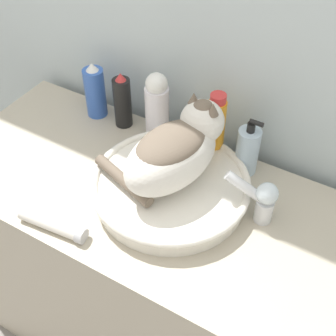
{
  "coord_description": "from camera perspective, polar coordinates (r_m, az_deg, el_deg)",
  "views": [
    {
      "loc": [
        0.45,
        -0.42,
        1.69
      ],
      "look_at": [
        0.05,
        0.26,
        0.92
      ],
      "focal_mm": 50.0,
      "sensor_mm": 36.0,
      "label": 1
    }
  ],
  "objects": [
    {
      "name": "vanity_counter",
      "position": [
        1.52,
        -1.95,
        -13.48
      ],
      "size": [
        1.14,
        0.51,
        0.81
      ],
      "color": "#B2A893",
      "rests_on": "ground_plane"
    },
    {
      "name": "cream_tube",
      "position": [
        1.13,
        -13.79,
        -6.74
      ],
      "size": [
        0.18,
        0.05,
        0.04
      ],
      "rotation": [
        0.0,
        0.0,
        0.1
      ],
      "color": "silver",
      "rests_on": "vanity_counter"
    },
    {
      "name": "lotion_bottle_white",
      "position": [
        1.29,
        -1.35,
        7.43
      ],
      "size": [
        0.07,
        0.07,
        0.21
      ],
      "color": "silver",
      "rests_on": "vanity_counter"
    },
    {
      "name": "sink_basin",
      "position": [
        1.16,
        0.34,
        -2.28
      ],
      "size": [
        0.4,
        0.4,
        0.06
      ],
      "color": "white",
      "rests_on": "vanity_counter"
    },
    {
      "name": "cat",
      "position": [
        1.09,
        0.91,
        2.29
      ],
      "size": [
        0.3,
        0.3,
        0.19
      ],
      "rotation": [
        0.0,
        0.0,
        1.32
      ],
      "color": "silver",
      "rests_on": "sink_basin"
    },
    {
      "name": "shampoo_bottle_tall",
      "position": [
        1.22,
        5.81,
        4.76
      ],
      "size": [
        0.05,
        0.05,
        0.21
      ],
      "color": "orange",
      "rests_on": "vanity_counter"
    },
    {
      "name": "spray_bottle_trigger",
      "position": [
        1.4,
        -8.88,
        9.2
      ],
      "size": [
        0.06,
        0.06,
        0.17
      ],
      "color": "#335BB7",
      "rests_on": "vanity_counter"
    },
    {
      "name": "faucet",
      "position": [
        1.11,
        11.38,
        -3.7
      ],
      "size": [
        0.13,
        0.06,
        0.13
      ],
      "rotation": [
        0.0,
        0.0,
        -2.95
      ],
      "color": "silver",
      "rests_on": "vanity_counter"
    },
    {
      "name": "soap_pump_bottle",
      "position": [
        1.22,
        9.66,
        2.12
      ],
      "size": [
        0.06,
        0.06,
        0.17
      ],
      "color": "silver",
      "rests_on": "vanity_counter"
    },
    {
      "name": "hairspray_can_black",
      "position": [
        1.35,
        -5.58,
        8.08
      ],
      "size": [
        0.05,
        0.05,
        0.17
      ],
      "color": "black",
      "rests_on": "vanity_counter"
    }
  ]
}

